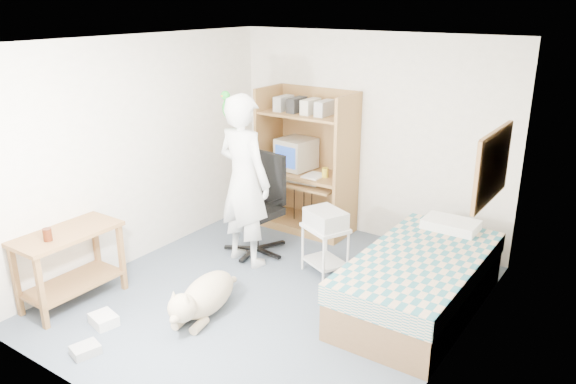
% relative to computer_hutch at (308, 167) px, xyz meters
% --- Properties ---
extents(floor, '(4.00, 4.00, 0.00)m').
position_rel_computer_hutch_xyz_m(floor, '(0.70, -1.74, -0.82)').
color(floor, '#4C5967').
rests_on(floor, ground).
extents(wall_back, '(3.60, 0.02, 2.50)m').
position_rel_computer_hutch_xyz_m(wall_back, '(0.70, 0.26, 0.43)').
color(wall_back, beige).
rests_on(wall_back, floor).
extents(wall_right, '(0.02, 4.00, 2.50)m').
position_rel_computer_hutch_xyz_m(wall_right, '(2.50, -1.74, 0.43)').
color(wall_right, beige).
rests_on(wall_right, floor).
extents(wall_left, '(0.02, 4.00, 2.50)m').
position_rel_computer_hutch_xyz_m(wall_left, '(-1.10, -1.74, 0.43)').
color(wall_left, beige).
rests_on(wall_left, floor).
extents(ceiling, '(3.60, 4.00, 0.02)m').
position_rel_computer_hutch_xyz_m(ceiling, '(0.70, -1.74, 1.68)').
color(ceiling, white).
rests_on(ceiling, wall_back).
extents(computer_hutch, '(1.20, 0.63, 1.80)m').
position_rel_computer_hutch_xyz_m(computer_hutch, '(0.00, 0.00, 0.00)').
color(computer_hutch, olive).
rests_on(computer_hutch, floor).
extents(bed, '(1.02, 2.02, 0.66)m').
position_rel_computer_hutch_xyz_m(bed, '(2.00, -1.12, -0.53)').
color(bed, brown).
rests_on(bed, floor).
extents(side_desk, '(0.50, 1.00, 0.75)m').
position_rel_computer_hutch_xyz_m(side_desk, '(-0.85, -2.94, -0.33)').
color(side_desk, brown).
rests_on(side_desk, floor).
extents(corkboard, '(0.04, 0.94, 0.66)m').
position_rel_computer_hutch_xyz_m(corkboard, '(2.47, -0.84, 0.63)').
color(corkboard, '#9A7845').
rests_on(corkboard, wall_right).
extents(office_chair, '(0.65, 0.65, 1.16)m').
position_rel_computer_hutch_xyz_m(office_chair, '(-0.07, -0.94, -0.41)').
color(office_chair, black).
rests_on(office_chair, floor).
extents(person, '(0.76, 0.55, 1.92)m').
position_rel_computer_hutch_xyz_m(person, '(-0.03, -1.26, 0.14)').
color(person, white).
rests_on(person, floor).
extents(parrot, '(0.14, 0.25, 0.39)m').
position_rel_computer_hutch_xyz_m(parrot, '(-0.23, -1.24, 0.94)').
color(parrot, '#128019').
rests_on(parrot, person).
extents(dog, '(0.51, 1.13, 0.43)m').
position_rel_computer_hutch_xyz_m(dog, '(0.37, -2.38, -0.63)').
color(dog, tan).
rests_on(dog, floor).
extents(printer_cart, '(0.57, 0.53, 0.55)m').
position_rel_computer_hutch_xyz_m(printer_cart, '(0.87, -1.01, -0.45)').
color(printer_cart, silver).
rests_on(printer_cart, floor).
extents(printer, '(0.51, 0.47, 0.18)m').
position_rel_computer_hutch_xyz_m(printer, '(0.87, -1.01, -0.18)').
color(printer, '#B6B6B1').
rests_on(printer, printer_cart).
extents(crt_monitor, '(0.46, 0.48, 0.39)m').
position_rel_computer_hutch_xyz_m(crt_monitor, '(-0.19, 0.01, 0.14)').
color(crt_monitor, beige).
rests_on(crt_monitor, computer_hutch).
extents(keyboard, '(0.46, 0.19, 0.03)m').
position_rel_computer_hutch_xyz_m(keyboard, '(0.02, -0.16, -0.15)').
color(keyboard, beige).
rests_on(keyboard, computer_hutch).
extents(pencil_cup, '(0.08, 0.08, 0.12)m').
position_rel_computer_hutch_xyz_m(pencil_cup, '(0.31, -0.09, -0.00)').
color(pencil_cup, gold).
rests_on(pencil_cup, computer_hutch).
extents(drink_glass, '(0.08, 0.08, 0.12)m').
position_rel_computer_hutch_xyz_m(drink_glass, '(-0.80, -3.16, -0.01)').
color(drink_glass, '#40180A').
rests_on(drink_glass, side_desk).
extents(floor_box_a, '(0.29, 0.25, 0.10)m').
position_rel_computer_hutch_xyz_m(floor_box_a, '(-0.27, -3.05, -0.77)').
color(floor_box_a, silver).
rests_on(floor_box_a, floor).
extents(floor_box_b, '(0.23, 0.26, 0.08)m').
position_rel_computer_hutch_xyz_m(floor_box_b, '(-0.02, -3.43, -0.78)').
color(floor_box_b, '#AFAFAA').
rests_on(floor_box_b, floor).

